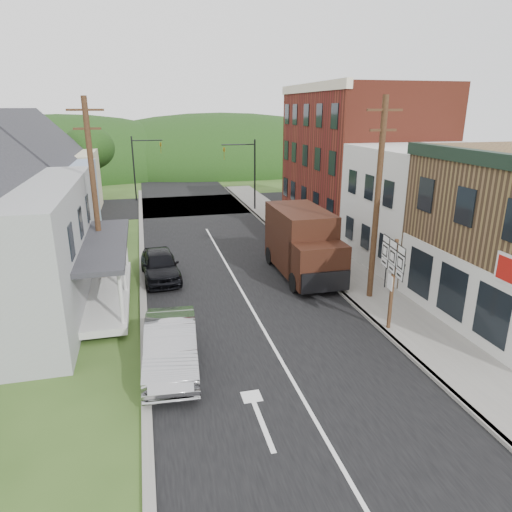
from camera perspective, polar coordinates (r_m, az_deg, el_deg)
ground at (r=17.15m, az=2.37°, el=-11.64°), size 120.00×120.00×0.00m
road at (r=26.07m, az=-3.76°, el=-1.00°), size 9.00×90.00×0.02m
cross_road at (r=42.36m, az=-7.92°, el=6.31°), size 60.00×9.00×0.02m
sidewalk_right at (r=25.89m, az=10.01°, el=-1.20°), size 2.80×55.00×0.15m
curb_right at (r=25.39m, az=7.21°, el=-1.45°), size 0.20×55.00×0.15m
curb_left at (r=23.82m, az=-13.97°, el=-3.23°), size 0.30×55.00×0.12m
storefront_white at (r=27.27m, az=21.31°, el=5.74°), size 8.00×7.00×6.50m
storefront_red at (r=35.11m, az=12.74°, el=11.91°), size 8.00×12.00×10.00m
house_blue at (r=32.36m, az=-26.03°, el=7.71°), size 7.14×8.16×7.28m
house_cream at (r=41.21m, az=-24.32°, el=9.80°), size 7.14×8.16×7.28m
utility_pole_right at (r=20.68m, az=14.92°, el=6.77°), size 1.60×0.26×9.00m
utility_pole_left at (r=22.72m, az=-19.55°, el=7.31°), size 1.60×0.26×9.00m
traffic_signal_right at (r=39.02m, az=-1.17°, el=11.08°), size 2.87×0.20×6.00m
traffic_signal_left at (r=45.03m, az=-14.19°, el=11.48°), size 2.87×0.20×6.00m
tree_left_d at (r=46.66m, az=-20.21°, el=12.55°), size 4.80×4.80×6.94m
forested_ridge at (r=69.93m, az=-10.51°, el=10.78°), size 90.00×30.00×16.00m
silver_sedan at (r=15.98m, az=-10.57°, el=-11.01°), size 2.04×5.02×1.62m
dark_sedan at (r=24.02m, az=-11.91°, el=-1.11°), size 2.07×4.59×1.53m
delivery_van at (r=23.85m, az=5.91°, el=1.56°), size 2.60×6.22×3.48m
route_sign_cluster at (r=18.19m, az=16.68°, el=-1.89°), size 0.36×2.08×3.66m
warning_sign at (r=22.62m, az=16.03°, el=-0.12°), size 0.28×0.62×2.44m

